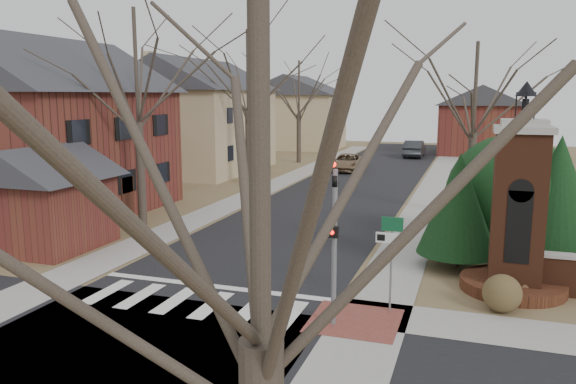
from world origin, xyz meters
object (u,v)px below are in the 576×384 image
at_px(traffic_signal_pole, 334,231).
at_px(pickup_truck, 347,162).
at_px(sign_post, 391,245).
at_px(distant_car, 414,149).
at_px(brick_gate_monument, 517,223).

xyz_separation_m(traffic_signal_pole, pickup_truck, (-6.41, 30.26, -1.91)).
height_order(sign_post, distant_car, sign_post).
distance_m(sign_post, pickup_truck, 29.88).
height_order(traffic_signal_pole, sign_post, traffic_signal_pole).
height_order(brick_gate_monument, distant_car, brick_gate_monument).
bearing_deg(pickup_truck, sign_post, -78.45).
xyz_separation_m(pickup_truck, distant_car, (4.06, 11.98, 0.14)).
xyz_separation_m(sign_post, brick_gate_monument, (3.41, 3.01, 0.22)).
height_order(traffic_signal_pole, distant_car, traffic_signal_pole).
bearing_deg(traffic_signal_pole, sign_post, 47.57).
distance_m(brick_gate_monument, distant_car, 38.49).
bearing_deg(traffic_signal_pole, pickup_truck, 101.96).
relative_size(traffic_signal_pole, sign_post, 1.64).
xyz_separation_m(traffic_signal_pole, brick_gate_monument, (4.70, 4.42, -0.42)).
distance_m(sign_post, distant_car, 41.00).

